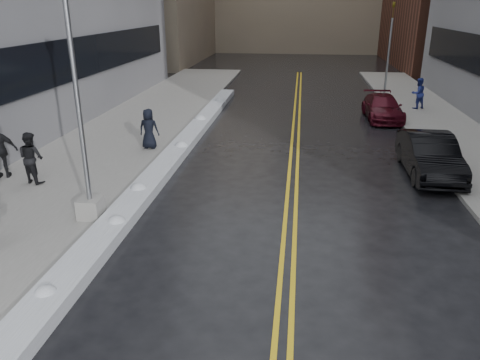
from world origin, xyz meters
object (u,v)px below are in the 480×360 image
(fire_hydrant, at_px, (451,144))
(car_maroon, at_px, (383,107))
(pedestrian_east, at_px, (418,93))
(lamppost, at_px, (82,139))
(pedestrian_c, at_px, (149,129))
(car_black, at_px, (430,155))
(pedestrian_b, at_px, (31,158))
(pedestrian_d, at_px, (0,150))
(traffic_signal, at_px, (389,45))

(fire_hydrant, relative_size, car_maroon, 0.16)
(pedestrian_east, bearing_deg, lamppost, 27.77)
(fire_hydrant, distance_m, car_maroon, 6.81)
(pedestrian_c, height_order, car_maroon, pedestrian_c)
(fire_hydrant, bearing_deg, car_black, -120.61)
(pedestrian_b, distance_m, car_maroon, 18.26)
(pedestrian_c, height_order, pedestrian_d, pedestrian_d)
(pedestrian_b, bearing_deg, car_black, -147.95)
(fire_hydrant, height_order, car_black, car_black)
(fire_hydrant, xyz_separation_m, pedestrian_b, (-15.51, -5.48, 0.51))
(pedestrian_b, xyz_separation_m, pedestrian_d, (-1.36, 0.33, 0.12))
(pedestrian_b, distance_m, pedestrian_c, 5.30)
(fire_hydrant, distance_m, pedestrian_east, 9.07)
(pedestrian_c, xyz_separation_m, pedestrian_east, (13.34, 9.99, 0.04))
(pedestrian_c, bearing_deg, fire_hydrant, -175.83)
(fire_hydrant, height_order, pedestrian_b, pedestrian_b)
(pedestrian_c, distance_m, car_maroon, 13.29)
(fire_hydrant, distance_m, pedestrian_b, 16.46)
(pedestrian_b, bearing_deg, pedestrian_d, 6.56)
(fire_hydrant, bearing_deg, pedestrian_b, -160.54)
(pedestrian_b, relative_size, car_maroon, 0.40)
(traffic_signal, xyz_separation_m, car_maroon, (-1.30, -7.43, -2.75))
(fire_hydrant, bearing_deg, pedestrian_c, -175.72)
(pedestrian_east, bearing_deg, car_black, 54.65)
(lamppost, distance_m, pedestrian_c, 7.22)
(pedestrian_b, relative_size, pedestrian_d, 0.88)
(pedestrian_d, relative_size, car_black, 0.44)
(car_black, bearing_deg, pedestrian_d, -170.43)
(traffic_signal, height_order, pedestrian_b, traffic_signal)
(pedestrian_d, distance_m, pedestrian_east, 22.50)
(lamppost, relative_size, pedestrian_c, 4.41)
(lamppost, xyz_separation_m, car_black, (10.80, 5.47, -1.76))
(fire_hydrant, relative_size, car_black, 0.16)
(pedestrian_d, height_order, car_black, pedestrian_d)
(fire_hydrant, relative_size, pedestrian_d, 0.36)
(traffic_signal, distance_m, pedestrian_d, 25.29)
(car_black, bearing_deg, pedestrian_east, 79.68)
(lamppost, bearing_deg, traffic_signal, 61.79)
(fire_hydrant, xyz_separation_m, traffic_signal, (-0.50, 14.00, 2.85))
(car_maroon, bearing_deg, pedestrian_b, -140.04)
(traffic_signal, bearing_deg, pedestrian_d, -130.53)
(fire_hydrant, relative_size, traffic_signal, 0.12)
(pedestrian_d, bearing_deg, pedestrian_b, 148.77)
(lamppost, distance_m, pedestrian_b, 4.34)
(fire_hydrant, distance_m, car_black, 2.95)
(pedestrian_b, relative_size, car_black, 0.39)
(lamppost, bearing_deg, pedestrian_east, 52.89)
(fire_hydrant, height_order, traffic_signal, traffic_signal)
(lamppost, relative_size, pedestrian_d, 3.73)
(traffic_signal, bearing_deg, pedestrian_b, -127.61)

